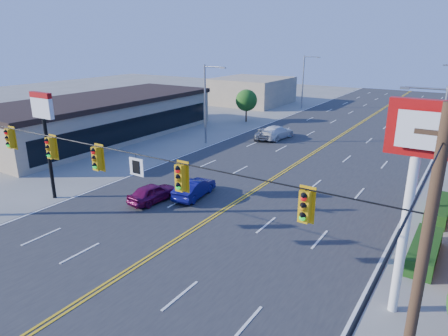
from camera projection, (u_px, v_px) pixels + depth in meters
The scene contains 15 objects.
ground at pixel (126, 274), 18.63m from camera, with size 160.00×160.00×0.00m, color gray.
road at pixel (296, 164), 34.60m from camera, with size 20.00×120.00×0.06m, color #2D2D30.
signal_span at pixel (115, 174), 17.17m from camera, with size 24.32×0.34×9.00m.
kfc_pylon at pixel (414, 168), 14.28m from camera, with size 2.20×0.36×8.50m.
strip_mall at pixel (102, 117), 43.64m from camera, with size 10.40×26.40×4.40m.
pizza_hut_sign at pixel (44, 124), 25.88m from camera, with size 1.90×0.30×6.85m.
streetlight_se at pixel (434, 147), 22.85m from camera, with size 2.55×0.25×8.00m.
streetlight_sw at pixel (207, 100), 40.37m from camera, with size 2.55×0.25×8.00m.
streetlight_nw at pixel (304, 79), 61.14m from camera, with size 2.55×0.25×8.00m.
tree_west at pixel (246, 100), 51.62m from camera, with size 2.80×2.80×4.20m.
bld_west_far at pixel (252, 91), 66.63m from camera, with size 11.00×12.00×4.20m, color tan.
car_magenta at pixel (153, 193), 26.56m from camera, with size 1.47×3.64×1.24m, color maroon.
car_blue at pixel (194, 189), 27.33m from camera, with size 1.36×3.91×1.29m, color #10105E.
car_white at pixel (277, 133), 43.26m from camera, with size 1.97×4.86×1.41m, color white.
car_silver at pixel (265, 134), 43.26m from camera, with size 1.92×4.16×1.16m, color gray.
Camera 1 is at (12.63, -11.11, 10.47)m, focal length 32.00 mm.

